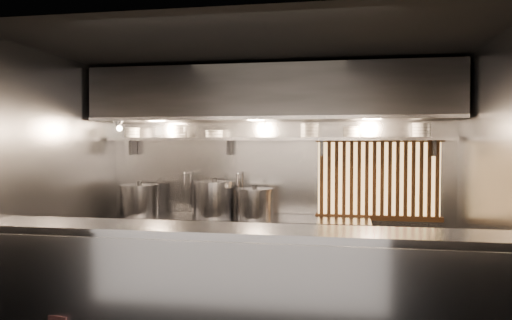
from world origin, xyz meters
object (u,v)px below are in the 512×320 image
(heat_lamp, at_px, (118,124))
(stock_pot_mid, at_px, (214,198))
(pendant_bulb, at_px, (265,132))
(stock_pot_right, at_px, (254,203))
(stock_pot_left, at_px, (140,199))

(heat_lamp, xyz_separation_m, stock_pot_mid, (1.16, 0.30, -0.94))
(pendant_bulb, xyz_separation_m, stock_pot_right, (-0.11, -0.10, -0.88))
(pendant_bulb, bearing_deg, heat_lamp, -169.00)
(stock_pot_mid, bearing_deg, stock_pot_right, -5.37)
(heat_lamp, xyz_separation_m, stock_pot_left, (0.15, 0.29, -0.97))
(stock_pot_mid, relative_size, stock_pot_right, 1.20)
(stock_pot_left, relative_size, stock_pot_mid, 0.82)
(heat_lamp, bearing_deg, pendant_bulb, 11.00)
(pendant_bulb, height_order, stock_pot_mid, pendant_bulb)
(stock_pot_mid, bearing_deg, heat_lamp, -165.63)
(pendant_bulb, xyz_separation_m, stock_pot_left, (-1.65, -0.05, -0.87))
(pendant_bulb, distance_m, stock_pot_left, 1.86)
(heat_lamp, bearing_deg, stock_pot_mid, 14.37)
(pendant_bulb, height_order, stock_pot_left, pendant_bulb)
(heat_lamp, distance_m, stock_pot_right, 1.97)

